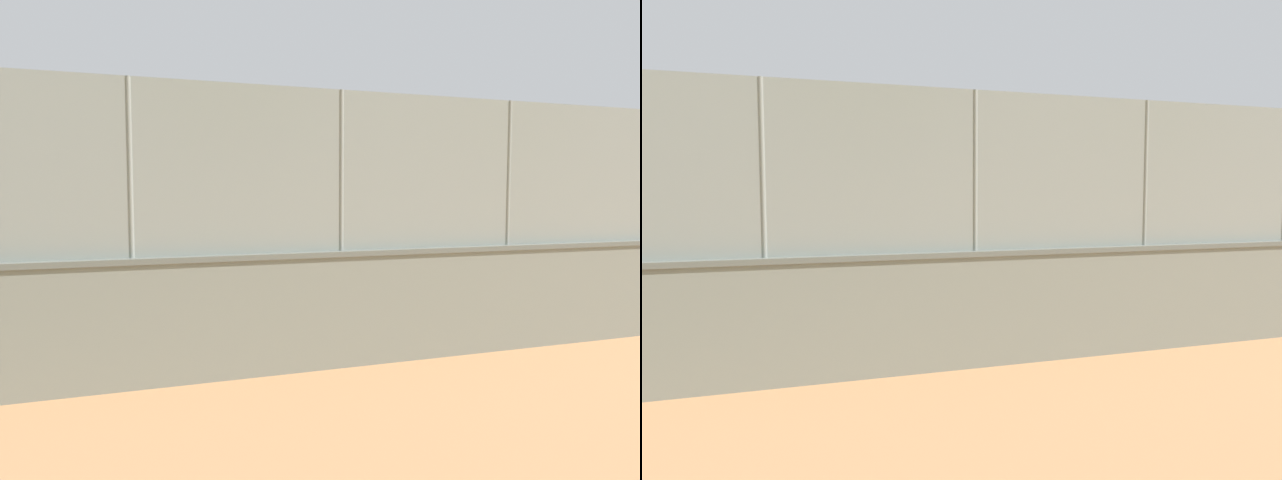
{
  "view_description": "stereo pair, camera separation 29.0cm",
  "coord_description": "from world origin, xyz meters",
  "views": [
    {
      "loc": [
        4.07,
        22.32,
        2.63
      ],
      "look_at": [
        -1.04,
        7.68,
        1.43
      ],
      "focal_mm": 33.6,
      "sensor_mm": 36.0,
      "label": 1
    },
    {
      "loc": [
        3.79,
        22.41,
        2.63
      ],
      "look_at": [
        -1.04,
        7.68,
        1.43
      ],
      "focal_mm": 33.6,
      "sensor_mm": 36.0,
      "label": 2
    }
  ],
  "objects": [
    {
      "name": "courtside_bench",
      "position": [
        4.99,
        12.49,
        0.46
      ],
      "size": [
        1.61,
        0.41,
        0.87
      ],
      "color": "#4C6B4C",
      "rests_on": "ground_plane"
    },
    {
      "name": "player_foreground_swinging",
      "position": [
        0.32,
        -0.68,
        0.98
      ],
      "size": [
        0.78,
        1.03,
        1.67
      ],
      "color": "#591919",
      "rests_on": "ground_plane"
    },
    {
      "name": "sports_ball",
      "position": [
        -5.02,
        10.92,
        0.11
      ],
      "size": [
        0.22,
        0.22,
        0.22
      ],
      "primitive_type": "sphere",
      "color": "orange",
      "rests_on": "ground_plane"
    },
    {
      "name": "ground_plane",
      "position": [
        0.0,
        0.0,
        0.0
      ],
      "size": [
        260.0,
        260.0,
        0.0
      ],
      "primitive_type": "plane",
      "color": "tan"
    },
    {
      "name": "player_at_service_line",
      "position": [
        -3.77,
        -0.08,
        0.86
      ],
      "size": [
        0.69,
        0.81,
        1.48
      ],
      "color": "#B2B2B2",
      "rests_on": "ground_plane"
    },
    {
      "name": "fence_panel_on_wall",
      "position": [
        2.31,
        13.95,
        2.97
      ],
      "size": [
        27.25,
        0.55,
        2.4
      ],
      "color": "gray",
      "rests_on": "perimeter_wall"
    },
    {
      "name": "perimeter_wall",
      "position": [
        2.31,
        13.95,
        0.89
      ],
      "size": [
        27.74,
        0.87,
        1.77
      ],
      "color": "gray",
      "rests_on": "ground_plane"
    },
    {
      "name": "player_crossing_court",
      "position": [
        -4.0,
        10.12,
        0.93
      ],
      "size": [
        1.17,
        0.74,
        1.59
      ],
      "color": "#B2B2B2",
      "rests_on": "ground_plane"
    },
    {
      "name": "spare_ball_by_wall",
      "position": [
        -4.97,
        12.34,
        0.06
      ],
      "size": [
        0.12,
        0.12,
        0.12
      ],
      "primitive_type": "sphere",
      "color": "white",
      "rests_on": "ground_plane"
    }
  ]
}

